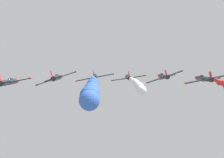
# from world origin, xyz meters

# --- Properties ---
(airplane_lead) EXTENTS (9.51, 10.35, 2.73)m
(airplane_lead) POSITION_xyz_m (4.71, 10.66, 91.78)
(airplane_lead) COLOR #23282D
(smoke_trail_lead) EXTENTS (2.83, 13.22, 3.39)m
(smoke_trail_lead) POSITION_xyz_m (5.61, -4.69, 90.64)
(smoke_trail_lead) COLOR white
(airplane_left_inner) EXTENTS (9.46, 10.35, 2.91)m
(airplane_left_inner) POSITION_xyz_m (-4.17, 2.97, 92.26)
(airplane_left_inner) COLOR #23282D
(smoke_trail_left_inner) EXTENTS (3.16, 25.23, 4.50)m
(smoke_trail_left_inner) POSITION_xyz_m (-4.07, -21.88, 90.84)
(smoke_trail_left_inner) COLOR blue
(airplane_right_inner) EXTENTS (9.17, 10.35, 3.50)m
(airplane_right_inner) POSITION_xyz_m (13.14, 3.75, 92.35)
(airplane_right_inner) COLOR #23282D
(airplane_left_outer) EXTENTS (9.17, 10.35, 3.49)m
(airplane_left_outer) POSITION_xyz_m (-12.63, -3.27, 92.30)
(airplane_left_outer) COLOR #23282D
(airplane_right_outer) EXTENTS (9.46, 10.35, 2.93)m
(airplane_right_outer) POSITION_xyz_m (20.92, -3.91, 92.09)
(airplane_right_outer) COLOR #23282D
(airplane_trailing) EXTENTS (9.43, 10.35, 2.99)m
(airplane_trailing) POSITION_xyz_m (-20.78, -11.71, 91.80)
(airplane_trailing) COLOR #23282D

